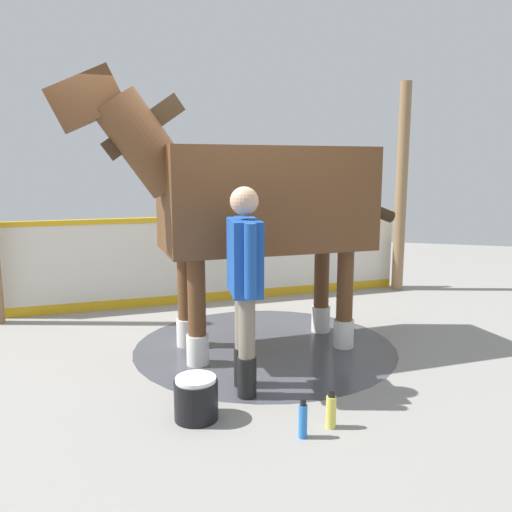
# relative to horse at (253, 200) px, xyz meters

# --- Properties ---
(ground_plane) EXTENTS (16.00, 16.00, 0.02)m
(ground_plane) POSITION_rel_horse_xyz_m (-0.19, -0.07, -1.47)
(ground_plane) COLOR gray
(wet_patch) EXTENTS (2.59, 2.59, 0.00)m
(wet_patch) POSITION_rel_horse_xyz_m (0.10, 0.07, -1.46)
(wet_patch) COLOR #42444C
(wet_patch) RESTS_ON ground
(barrier_wall) EXTENTS (4.45, 2.99, 1.14)m
(barrier_wall) POSITION_rel_horse_xyz_m (-0.96, 1.66, -0.93)
(barrier_wall) COLOR silver
(barrier_wall) RESTS_ON ground
(roof_post_far) EXTENTS (0.16, 0.16, 2.94)m
(roof_post_far) POSITION_rel_horse_xyz_m (1.37, 2.96, 0.01)
(roof_post_far) COLOR olive
(roof_post_far) RESTS_ON ground
(horse) EXTENTS (2.88, 2.11, 2.60)m
(horse) POSITION_rel_horse_xyz_m (0.00, 0.00, 0.00)
(horse) COLOR brown
(horse) RESTS_ON ground
(handler) EXTENTS (0.40, 0.61, 1.62)m
(handler) POSITION_rel_horse_xyz_m (0.21, -0.99, -0.53)
(handler) COLOR black
(handler) RESTS_ON ground
(wash_bucket) EXTENTS (0.31, 0.31, 0.31)m
(wash_bucket) POSITION_rel_horse_xyz_m (0.00, -1.52, -1.31)
(wash_bucket) COLOR black
(wash_bucket) RESTS_ON ground
(bottle_shampoo) EXTENTS (0.07, 0.07, 0.27)m
(bottle_shampoo) POSITION_rel_horse_xyz_m (0.94, -1.40, -1.33)
(bottle_shampoo) COLOR #D8CC4C
(bottle_shampoo) RESTS_ON ground
(bottle_spray) EXTENTS (0.06, 0.06, 0.28)m
(bottle_spray) POSITION_rel_horse_xyz_m (0.78, -1.58, -1.33)
(bottle_spray) COLOR blue
(bottle_spray) RESTS_ON ground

